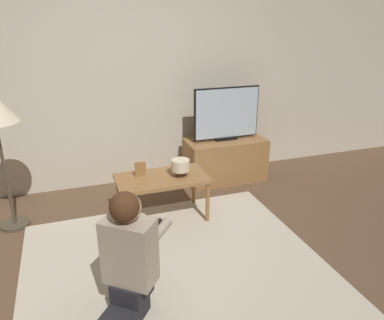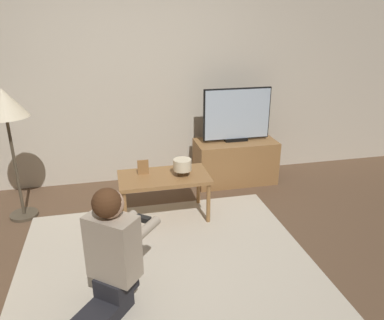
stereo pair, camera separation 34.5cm
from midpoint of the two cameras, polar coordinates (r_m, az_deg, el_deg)
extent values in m
plane|color=brown|center=(3.20, -5.58, -16.50)|extent=(10.00, 10.00, 0.00)
cube|color=beige|center=(4.49, -12.20, 12.42)|extent=(10.00, 0.06, 2.60)
cube|color=beige|center=(3.20, -5.58, -16.38)|extent=(2.43, 2.21, 0.02)
cube|color=olive|center=(4.67, 2.97, -0.01)|extent=(0.97, 0.47, 0.53)
cube|color=black|center=(4.57, 3.03, 3.30)|extent=(0.28, 0.08, 0.04)
cube|color=black|center=(4.49, 3.07, 7.14)|extent=(0.82, 0.03, 0.62)
cube|color=silver|center=(4.48, 3.11, 7.11)|extent=(0.79, 0.04, 0.59)
cube|color=olive|center=(3.70, -7.29, -2.88)|extent=(0.89, 0.50, 0.04)
cylinder|color=olive|center=(3.58, -12.85, -8.43)|extent=(0.04, 0.04, 0.43)
cylinder|color=olive|center=(3.72, -0.28, -6.61)|extent=(0.04, 0.04, 0.43)
cylinder|color=olive|center=(3.94, -13.58, -5.55)|extent=(0.04, 0.04, 0.43)
cylinder|color=olive|center=(4.07, -2.16, -4.02)|extent=(0.04, 0.04, 0.43)
cylinder|color=#4C4233|center=(4.23, -27.51, -8.71)|extent=(0.28, 0.28, 0.03)
cylinder|color=#4C4233|center=(3.97, -29.07, -0.57)|extent=(0.03, 0.03, 1.26)
cube|color=#232328|center=(2.77, -14.48, -22.47)|extent=(0.43, 0.46, 0.11)
cube|color=#232328|center=(2.78, -12.84, -18.62)|extent=(0.32, 0.32, 0.14)
cube|color=tan|center=(2.60, -13.39, -13.50)|extent=(0.39, 0.37, 0.46)
sphere|color=#DBAD8E|center=(2.43, -14.04, -7.13)|extent=(0.19, 0.19, 0.19)
sphere|color=#4C2D19|center=(2.41, -14.33, -7.04)|extent=(0.20, 0.20, 0.20)
cube|color=black|center=(2.85, -9.39, -9.27)|extent=(0.12, 0.11, 0.04)
cylinder|color=tan|center=(2.72, -8.71, -10.88)|extent=(0.24, 0.28, 0.07)
cylinder|color=tan|center=(2.81, -12.43, -9.99)|extent=(0.24, 0.28, 0.07)
cube|color=olive|center=(3.71, -10.53, -1.45)|extent=(0.11, 0.01, 0.15)
cylinder|color=#4C3823|center=(3.69, -4.44, -2.06)|extent=(0.10, 0.10, 0.06)
cylinder|color=beige|center=(3.66, -4.48, -0.83)|extent=(0.18, 0.18, 0.11)
camera|label=1|loc=(0.17, -92.86, -1.12)|focal=35.00mm
camera|label=2|loc=(0.17, 87.14, 1.12)|focal=35.00mm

